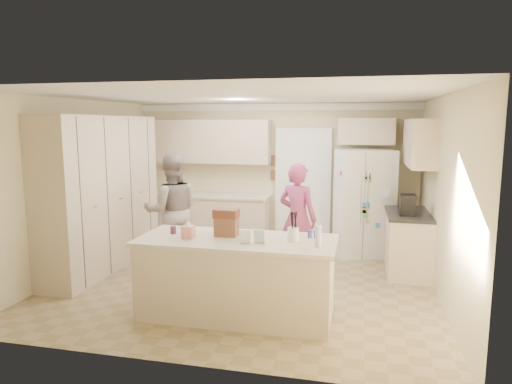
% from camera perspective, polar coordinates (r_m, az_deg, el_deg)
% --- Properties ---
extents(floor, '(5.20, 4.60, 0.02)m').
position_cam_1_polar(floor, '(6.62, -1.55, -11.26)').
color(floor, '#8E7B59').
rests_on(floor, ground).
extents(ceiling, '(5.20, 4.60, 0.02)m').
position_cam_1_polar(ceiling, '(6.24, -1.65, 12.00)').
color(ceiling, white).
rests_on(ceiling, wall_back).
extents(wall_back, '(5.20, 0.02, 2.60)m').
position_cam_1_polar(wall_back, '(8.54, 2.27, 2.27)').
color(wall_back, beige).
rests_on(wall_back, ground).
extents(wall_front, '(5.20, 0.02, 2.60)m').
position_cam_1_polar(wall_front, '(4.14, -9.61, -4.64)').
color(wall_front, beige).
rests_on(wall_front, ground).
extents(wall_left, '(0.02, 4.60, 2.60)m').
position_cam_1_polar(wall_left, '(7.39, -21.59, 0.69)').
color(wall_left, beige).
rests_on(wall_left, ground).
extents(wall_right, '(0.02, 4.60, 2.60)m').
position_cam_1_polar(wall_right, '(6.20, 22.49, -0.79)').
color(wall_right, beige).
rests_on(wall_right, ground).
extents(crown_back, '(5.20, 0.08, 0.12)m').
position_cam_1_polar(crown_back, '(8.44, 2.26, 10.56)').
color(crown_back, white).
rests_on(crown_back, wall_back).
extents(pantry_bank, '(0.60, 2.60, 2.35)m').
position_cam_1_polar(pantry_bank, '(7.41, -18.69, -0.13)').
color(pantry_bank, beige).
rests_on(pantry_bank, floor).
extents(back_base_cab, '(2.20, 0.60, 0.88)m').
position_cam_1_polar(back_base_cab, '(8.66, -5.65, -3.43)').
color(back_base_cab, beige).
rests_on(back_base_cab, floor).
extents(back_countertop, '(2.24, 0.63, 0.04)m').
position_cam_1_polar(back_countertop, '(8.57, -5.72, -0.44)').
color(back_countertop, beige).
rests_on(back_countertop, back_base_cab).
extents(back_upper_cab, '(2.20, 0.35, 0.80)m').
position_cam_1_polar(back_upper_cab, '(8.60, -5.53, 6.29)').
color(back_upper_cab, beige).
rests_on(back_upper_cab, wall_back).
extents(doorway_opening, '(0.90, 0.06, 2.10)m').
position_cam_1_polar(doorway_opening, '(8.46, 5.89, 0.46)').
color(doorway_opening, black).
rests_on(doorway_opening, floor).
extents(doorway_casing, '(1.02, 0.03, 2.22)m').
position_cam_1_polar(doorway_casing, '(8.42, 5.86, 0.43)').
color(doorway_casing, white).
rests_on(doorway_casing, floor).
extents(wall_frame_upper, '(0.15, 0.02, 0.20)m').
position_cam_1_polar(wall_frame_upper, '(8.47, 2.37, 3.92)').
color(wall_frame_upper, brown).
rests_on(wall_frame_upper, wall_back).
extents(wall_frame_lower, '(0.15, 0.02, 0.20)m').
position_cam_1_polar(wall_frame_lower, '(8.50, 2.36, 2.10)').
color(wall_frame_lower, brown).
rests_on(wall_frame_lower, wall_back).
extents(refrigerator, '(1.05, 0.91, 1.80)m').
position_cam_1_polar(refrigerator, '(7.96, 13.33, -1.33)').
color(refrigerator, white).
rests_on(refrigerator, floor).
extents(fridge_seam, '(0.02, 0.02, 1.78)m').
position_cam_1_polar(fridge_seam, '(7.61, 13.34, -1.78)').
color(fridge_seam, gray).
rests_on(fridge_seam, refrigerator).
extents(fridge_dispenser, '(0.22, 0.03, 0.35)m').
position_cam_1_polar(fridge_dispenser, '(7.56, 11.74, 0.12)').
color(fridge_dispenser, black).
rests_on(fridge_dispenser, refrigerator).
extents(fridge_handle_l, '(0.02, 0.02, 0.85)m').
position_cam_1_polar(fridge_handle_l, '(7.57, 13.01, -0.67)').
color(fridge_handle_l, silver).
rests_on(fridge_handle_l, refrigerator).
extents(fridge_handle_r, '(0.02, 0.02, 0.85)m').
position_cam_1_polar(fridge_handle_r, '(7.57, 13.76, -0.70)').
color(fridge_handle_r, silver).
rests_on(fridge_handle_r, refrigerator).
extents(over_fridge_cab, '(0.95, 0.35, 0.45)m').
position_cam_1_polar(over_fridge_cab, '(8.16, 13.62, 7.38)').
color(over_fridge_cab, beige).
rests_on(over_fridge_cab, wall_back).
extents(right_base_cab, '(0.60, 1.20, 0.88)m').
position_cam_1_polar(right_base_cab, '(7.30, 18.39, -6.13)').
color(right_base_cab, beige).
rests_on(right_base_cab, floor).
extents(right_countertop, '(0.63, 1.24, 0.04)m').
position_cam_1_polar(right_countertop, '(7.20, 18.49, -2.58)').
color(right_countertop, '#2D2B28').
rests_on(right_countertop, right_base_cab).
extents(right_upper_cab, '(0.35, 1.50, 0.70)m').
position_cam_1_polar(right_upper_cab, '(7.29, 19.79, 5.82)').
color(right_upper_cab, beige).
rests_on(right_upper_cab, wall_right).
extents(coffee_maker, '(0.22, 0.28, 0.30)m').
position_cam_1_polar(coffee_maker, '(6.97, 18.38, -1.51)').
color(coffee_maker, black).
rests_on(coffee_maker, right_countertop).
extents(island_base, '(2.20, 0.90, 0.88)m').
position_cam_1_polar(island_base, '(5.42, -2.42, -10.79)').
color(island_base, beige).
rests_on(island_base, floor).
extents(island_top, '(2.28, 0.96, 0.05)m').
position_cam_1_polar(island_top, '(5.29, -2.45, -6.09)').
color(island_top, beige).
rests_on(island_top, island_base).
extents(utensil_crock, '(0.13, 0.13, 0.15)m').
position_cam_1_polar(utensil_crock, '(5.18, 4.67, -5.27)').
color(utensil_crock, white).
rests_on(utensil_crock, island_top).
extents(tissue_box, '(0.13, 0.13, 0.14)m').
position_cam_1_polar(tissue_box, '(5.34, -8.47, -4.97)').
color(tissue_box, '#DE847F').
rests_on(tissue_box, island_top).
extents(tissue_plume, '(0.08, 0.08, 0.08)m').
position_cam_1_polar(tissue_plume, '(5.32, -8.49, -3.82)').
color(tissue_plume, white).
rests_on(tissue_plume, tissue_box).
extents(dollhouse_body, '(0.26, 0.18, 0.22)m').
position_cam_1_polar(dollhouse_body, '(5.39, -3.72, -4.34)').
color(dollhouse_body, brown).
rests_on(dollhouse_body, island_top).
extents(dollhouse_roof, '(0.28, 0.20, 0.10)m').
position_cam_1_polar(dollhouse_roof, '(5.36, -3.74, -2.67)').
color(dollhouse_roof, '#592D1E').
rests_on(dollhouse_roof, dollhouse_body).
extents(jam_jar, '(0.07, 0.07, 0.09)m').
position_cam_1_polar(jam_jar, '(5.58, -10.30, -4.71)').
color(jam_jar, '#59263F').
rests_on(jam_jar, island_top).
extents(greeting_card_a, '(0.12, 0.06, 0.16)m').
position_cam_1_polar(greeting_card_a, '(5.04, -1.41, -5.59)').
color(greeting_card_a, white).
rests_on(greeting_card_a, island_top).
extents(greeting_card_b, '(0.12, 0.05, 0.16)m').
position_cam_1_polar(greeting_card_b, '(5.05, 0.39, -5.55)').
color(greeting_card_b, silver).
rests_on(greeting_card_b, island_top).
extents(water_bottle, '(0.07, 0.07, 0.24)m').
position_cam_1_polar(water_bottle, '(4.95, 7.80, -5.46)').
color(water_bottle, silver).
rests_on(water_bottle, island_top).
extents(shaker_salt, '(0.05, 0.05, 0.09)m').
position_cam_1_polar(shaker_salt, '(5.33, 6.74, -5.23)').
color(shaker_salt, '#3F44AA').
rests_on(shaker_salt, island_top).
extents(shaker_pepper, '(0.05, 0.05, 0.09)m').
position_cam_1_polar(shaker_pepper, '(5.33, 7.49, -5.27)').
color(shaker_pepper, '#3F44AA').
rests_on(shaker_pepper, island_top).
extents(teen_boy, '(1.07, 0.99, 1.78)m').
position_cam_1_polar(teen_boy, '(7.20, -10.46, -2.35)').
color(teen_boy, gray).
rests_on(teen_boy, floor).
extents(teen_girl, '(0.71, 0.58, 1.66)m').
position_cam_1_polar(teen_girl, '(6.85, 5.20, -3.30)').
color(teen_girl, '#A1447E').
rests_on(teen_girl, floor).
extents(fridge_magnets, '(0.76, 0.02, 1.44)m').
position_cam_1_polar(fridge_magnets, '(7.60, 13.34, -1.79)').
color(fridge_magnets, tan).
rests_on(fridge_magnets, refrigerator).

